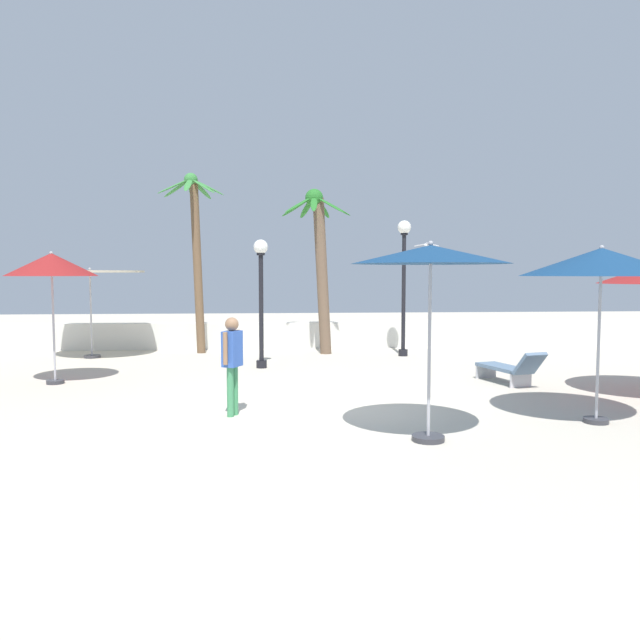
# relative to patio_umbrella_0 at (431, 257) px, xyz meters

# --- Properties ---
(ground_plane) EXTENTS (56.00, 56.00, 0.00)m
(ground_plane) POSITION_rel_patio_umbrella_0_xyz_m (-1.17, 2.47, -2.74)
(ground_plane) COLOR beige
(boundary_wall) EXTENTS (25.20, 0.30, 0.89)m
(boundary_wall) POSITION_rel_patio_umbrella_0_xyz_m (-1.17, 11.72, -2.30)
(boundary_wall) COLOR silver
(boundary_wall) RESTS_ON ground_plane
(patio_umbrella_0) EXTENTS (2.35, 2.35, 2.98)m
(patio_umbrella_0) POSITION_rel_patio_umbrella_0_xyz_m (0.00, 0.00, 0.00)
(patio_umbrella_0) COLOR #333338
(patio_umbrella_0) RESTS_ON ground_plane
(patio_umbrella_1) EXTENTS (2.00, 2.00, 3.01)m
(patio_umbrella_1) POSITION_rel_patio_umbrella_0_xyz_m (-7.25, 5.43, -0.05)
(patio_umbrella_1) COLOR #333338
(patio_umbrella_1) RESTS_ON ground_plane
(patio_umbrella_3) EXTENTS (3.12, 3.12, 2.68)m
(patio_umbrella_3) POSITION_rel_patio_umbrella_0_xyz_m (-7.66, 9.83, -0.26)
(patio_umbrella_3) COLOR #333338
(patio_umbrella_3) RESTS_ON ground_plane
(patio_umbrella_4) EXTENTS (2.61, 2.61, 2.97)m
(patio_umbrella_4) POSITION_rel_patio_umbrella_0_xyz_m (3.10, 0.87, -0.06)
(patio_umbrella_4) COLOR #333338
(patio_umbrella_4) RESTS_ON ground_plane
(palm_tree_0) EXTENTS (2.22, 2.31, 5.12)m
(palm_tree_0) POSITION_rel_patio_umbrella_0_xyz_m (-0.81, 10.26, 0.42)
(palm_tree_0) COLOR brown
(palm_tree_0) RESTS_ON ground_plane
(palm_tree_1) EXTENTS (2.07, 2.11, 5.63)m
(palm_tree_1) POSITION_rel_patio_umbrella_0_xyz_m (-4.66, 10.74, 0.75)
(palm_tree_1) COLOR brown
(palm_tree_1) RESTS_ON ground_plane
(lamp_post_0) EXTENTS (0.41, 0.41, 4.10)m
(lamp_post_0) POSITION_rel_patio_umbrella_0_xyz_m (1.69, 9.51, -0.05)
(lamp_post_0) COLOR black
(lamp_post_0) RESTS_ON ground_plane
(lamp_post_1) EXTENTS (0.38, 0.38, 3.40)m
(lamp_post_1) POSITION_rel_patio_umbrella_0_xyz_m (-2.59, 7.44, -0.58)
(lamp_post_1) COLOR black
(lamp_post_1) RESTS_ON ground_plane
(lounge_chair_0) EXTENTS (1.02, 1.97, 0.84)m
(lounge_chair_0) POSITION_rel_patio_umbrella_0_xyz_m (3.04, 4.51, -2.36)
(lounge_chair_0) COLOR #B7B7BC
(lounge_chair_0) RESTS_ON ground_plane
(guest_0) EXTENTS (0.37, 0.51, 1.74)m
(guest_0) POSITION_rel_patio_umbrella_0_xyz_m (-3.02, 1.89, -1.68)
(guest_0) COLOR #3F8C59
(guest_0) RESTS_ON ground_plane
(seagull_0) EXTENTS (0.79, 0.79, 0.15)m
(seagull_0) POSITION_rel_patio_umbrella_0_xyz_m (3.35, 13.24, 0.80)
(seagull_0) COLOR white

